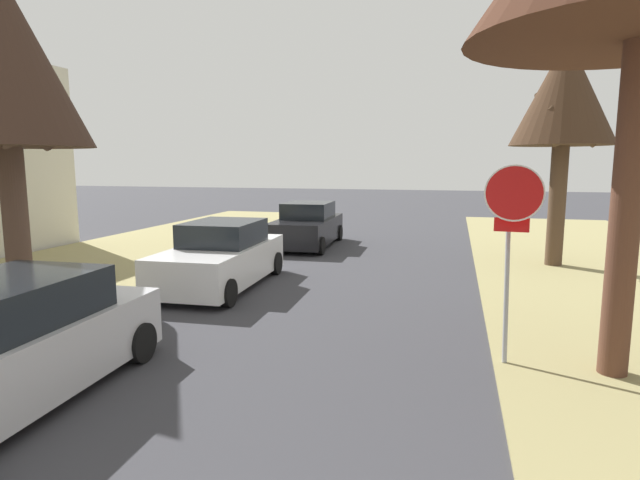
{
  "coord_description": "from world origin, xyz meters",
  "views": [
    {
      "loc": [
        2.96,
        0.48,
        2.96
      ],
      "look_at": [
        0.17,
        11.16,
        1.33
      ],
      "focal_mm": 29.01,
      "sensor_mm": 36.0,
      "label": 1
    }
  ],
  "objects_px": {
    "stop_sign_far": "(512,222)",
    "parked_sedan_white": "(221,257)",
    "parked_sedan_black": "(307,226)",
    "parked_sedan_silver": "(3,348)",
    "street_tree_left_mid_a": "(2,60)",
    "street_tree_right_mid_b": "(564,95)"
  },
  "relations": [
    {
      "from": "street_tree_right_mid_b",
      "to": "parked_sedan_black",
      "type": "relative_size",
      "value": 1.43
    },
    {
      "from": "parked_sedan_white",
      "to": "parked_sedan_black",
      "type": "distance_m",
      "value": 6.52
    },
    {
      "from": "street_tree_right_mid_b",
      "to": "parked_sedan_white",
      "type": "distance_m",
      "value": 10.35
    },
    {
      "from": "street_tree_left_mid_a",
      "to": "parked_sedan_white",
      "type": "height_order",
      "value": "street_tree_left_mid_a"
    },
    {
      "from": "street_tree_right_mid_b",
      "to": "street_tree_left_mid_a",
      "type": "relative_size",
      "value": 0.92
    },
    {
      "from": "stop_sign_far",
      "to": "parked_sedan_black",
      "type": "bearing_deg",
      "value": 120.54
    },
    {
      "from": "parked_sedan_silver",
      "to": "stop_sign_far",
      "type": "bearing_deg",
      "value": 25.26
    },
    {
      "from": "stop_sign_far",
      "to": "parked_sedan_white",
      "type": "height_order",
      "value": "stop_sign_far"
    },
    {
      "from": "stop_sign_far",
      "to": "street_tree_left_mid_a",
      "type": "distance_m",
      "value": 10.32
    },
    {
      "from": "stop_sign_far",
      "to": "parked_sedan_silver",
      "type": "height_order",
      "value": "stop_sign_far"
    },
    {
      "from": "parked_sedan_black",
      "to": "parked_sedan_silver",
      "type": "bearing_deg",
      "value": -90.8
    },
    {
      "from": "parked_sedan_silver",
      "to": "parked_sedan_black",
      "type": "relative_size",
      "value": 1.0
    },
    {
      "from": "parked_sedan_white",
      "to": "parked_sedan_black",
      "type": "height_order",
      "value": "same"
    },
    {
      "from": "stop_sign_far",
      "to": "street_tree_right_mid_b",
      "type": "height_order",
      "value": "street_tree_right_mid_b"
    },
    {
      "from": "stop_sign_far",
      "to": "parked_sedan_white",
      "type": "bearing_deg",
      "value": 150.42
    },
    {
      "from": "parked_sedan_silver",
      "to": "parked_sedan_black",
      "type": "xyz_separation_m",
      "value": [
        0.18,
        12.92,
        0.0
      ]
    },
    {
      "from": "parked_sedan_silver",
      "to": "parked_sedan_white",
      "type": "distance_m",
      "value": 6.41
    },
    {
      "from": "parked_sedan_silver",
      "to": "parked_sedan_black",
      "type": "bearing_deg",
      "value": 89.2
    },
    {
      "from": "parked_sedan_silver",
      "to": "street_tree_left_mid_a",
      "type": "bearing_deg",
      "value": 132.62
    },
    {
      "from": "street_tree_right_mid_b",
      "to": "street_tree_left_mid_a",
      "type": "height_order",
      "value": "street_tree_left_mid_a"
    },
    {
      "from": "parked_sedan_white",
      "to": "parked_sedan_black",
      "type": "relative_size",
      "value": 1.0
    },
    {
      "from": "street_tree_right_mid_b",
      "to": "street_tree_left_mid_a",
      "type": "xyz_separation_m",
      "value": [
        -11.87,
        -7.05,
        0.21
      ]
    }
  ]
}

